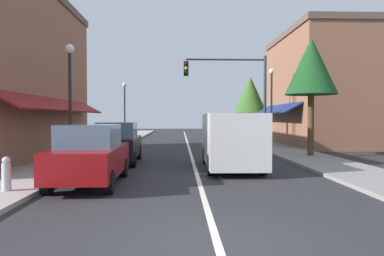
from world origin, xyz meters
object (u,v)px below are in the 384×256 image
(parked_car_nearest_left, at_px, (90,155))
(tree_right_far, at_px, (250,95))
(street_lamp_left_near, at_px, (70,85))
(parked_car_second_left, at_px, (118,143))
(tree_right_near, at_px, (311,67))
(van_in_lane, at_px, (231,139))
(street_lamp_left_far, at_px, (125,102))
(fire_hydrant, at_px, (6,174))
(street_lamp_right_mid, at_px, (271,95))
(traffic_signal_mast_arm, at_px, (237,85))

(parked_car_nearest_left, relative_size, tree_right_far, 0.73)
(street_lamp_left_near, bearing_deg, parked_car_second_left, 45.90)
(parked_car_nearest_left, bearing_deg, tree_right_near, 36.24)
(parked_car_nearest_left, height_order, street_lamp_left_near, street_lamp_left_near)
(parked_car_nearest_left, height_order, van_in_lane, van_in_lane)
(parked_car_nearest_left, xyz_separation_m, street_lamp_left_far, (-1.85, 18.99, 2.35))
(street_lamp_left_far, distance_m, tree_right_far, 11.33)
(parked_car_nearest_left, distance_m, parked_car_second_left, 5.05)
(street_lamp_left_near, distance_m, fire_hydrant, 5.54)
(van_in_lane, xyz_separation_m, tree_right_near, (4.42, 3.63, 3.28))
(parked_car_second_left, distance_m, fire_hydrant, 6.67)
(tree_right_near, height_order, fire_hydrant, tree_right_near)
(parked_car_nearest_left, relative_size, street_lamp_right_mid, 0.82)
(street_lamp_left_far, bearing_deg, street_lamp_right_mid, -34.80)
(traffic_signal_mast_arm, height_order, tree_right_near, traffic_signal_mast_arm)
(street_lamp_right_mid, relative_size, street_lamp_left_far, 1.05)
(van_in_lane, relative_size, street_lamp_right_mid, 1.04)
(parked_car_second_left, relative_size, fire_hydrant, 4.77)
(parked_car_second_left, distance_m, street_lamp_right_mid, 11.12)
(van_in_lane, height_order, fire_hydrant, van_in_lane)
(traffic_signal_mast_arm, xyz_separation_m, street_lamp_left_far, (-8.08, 6.85, -0.78))
(parked_car_second_left, bearing_deg, street_lamp_left_far, 95.66)
(parked_car_nearest_left, height_order, tree_right_near, tree_right_near)
(tree_right_near, bearing_deg, street_lamp_left_far, 131.79)
(parked_car_nearest_left, xyz_separation_m, tree_right_far, (9.01, 22.13, 3.14))
(parked_car_second_left, height_order, traffic_signal_mast_arm, traffic_signal_mast_arm)
(traffic_signal_mast_arm, distance_m, street_lamp_left_near, 11.71)
(parked_car_nearest_left, distance_m, van_in_lane, 5.60)
(parked_car_nearest_left, relative_size, van_in_lane, 0.79)
(parked_car_second_left, relative_size, street_lamp_left_far, 0.87)
(street_lamp_left_far, bearing_deg, parked_car_nearest_left, -84.44)
(traffic_signal_mast_arm, height_order, street_lamp_left_far, traffic_signal_mast_arm)
(street_lamp_left_near, relative_size, tree_right_far, 0.84)
(street_lamp_left_near, relative_size, fire_hydrant, 5.50)
(street_lamp_right_mid, bearing_deg, fire_hydrant, -127.29)
(parked_car_second_left, xyz_separation_m, van_in_lane, (4.64, -1.84, 0.27))
(street_lamp_left_near, xyz_separation_m, fire_hydrant, (-0.17, -4.85, -2.68))
(street_lamp_left_near, xyz_separation_m, street_lamp_right_mid, (9.95, 8.44, 0.13))
(parked_car_nearest_left, distance_m, traffic_signal_mast_arm, 13.99)
(street_lamp_right_mid, distance_m, street_lamp_left_far, 12.42)
(parked_car_nearest_left, xyz_separation_m, street_lamp_left_near, (-1.60, 3.46, 2.35))
(tree_right_near, bearing_deg, street_lamp_left_near, -162.30)
(tree_right_far, bearing_deg, parked_car_second_left, -117.96)
(parked_car_nearest_left, relative_size, street_lamp_left_far, 0.86)
(van_in_lane, bearing_deg, parked_car_nearest_left, -144.35)
(van_in_lane, xyz_separation_m, street_lamp_right_mid, (3.76, 8.69, 2.21))
(street_lamp_right_mid, distance_m, fire_hydrant, 16.94)
(traffic_signal_mast_arm, relative_size, tree_right_far, 1.03)
(parked_car_second_left, bearing_deg, fire_hydrant, -106.58)
(fire_hydrant, bearing_deg, street_lamp_right_mid, 52.71)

